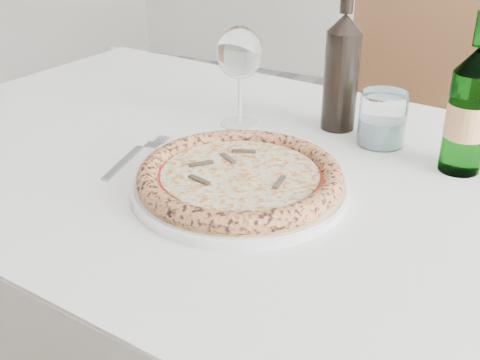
# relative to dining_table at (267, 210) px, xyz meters

# --- Properties ---
(dining_table) EXTENTS (1.60, 1.04, 0.76)m
(dining_table) POSITION_rel_dining_table_xyz_m (0.00, 0.00, 0.00)
(dining_table) COLOR #54351F
(dining_table) RESTS_ON floor
(chair_far) EXTENTS (0.47, 0.47, 0.93)m
(chair_far) POSITION_rel_dining_table_xyz_m (0.07, 0.82, -0.14)
(chair_far) COLOR #54351F
(chair_far) RESTS_ON floor
(plate) EXTENTS (0.34, 0.34, 0.02)m
(plate) POSITION_rel_dining_table_xyz_m (-0.00, -0.10, 0.09)
(plate) COLOR white
(plate) RESTS_ON dining_table
(pizza) EXTENTS (0.32, 0.32, 0.03)m
(pizza) POSITION_rel_dining_table_xyz_m (-0.00, -0.10, 0.11)
(pizza) COLOR #EDB565
(pizza) RESTS_ON plate
(fork) EXTENTS (0.04, 0.20, 0.00)m
(fork) POSITION_rel_dining_table_xyz_m (-0.22, -0.08, 0.09)
(fork) COLOR #9298A0
(fork) RESTS_ON dining_table
(wine_glass) EXTENTS (0.09, 0.09, 0.19)m
(wine_glass) POSITION_rel_dining_table_xyz_m (-0.13, 0.15, 0.22)
(wine_glass) COLOR silver
(wine_glass) RESTS_ON dining_table
(tumbler) EXTENTS (0.09, 0.09, 0.10)m
(tumbler) POSITION_rel_dining_table_xyz_m (0.14, 0.19, 0.12)
(tumbler) COLOR white
(tumbler) RESTS_ON dining_table
(beer_bottle) EXTENTS (0.07, 0.07, 0.26)m
(beer_bottle) POSITION_rel_dining_table_xyz_m (0.29, 0.14, 0.19)
(beer_bottle) COLOR #3A8F3C
(beer_bottle) RESTS_ON dining_table
(wine_bottle) EXTENTS (0.07, 0.07, 0.27)m
(wine_bottle) POSITION_rel_dining_table_xyz_m (0.04, 0.22, 0.20)
(wine_bottle) COLOR black
(wine_bottle) RESTS_ON dining_table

